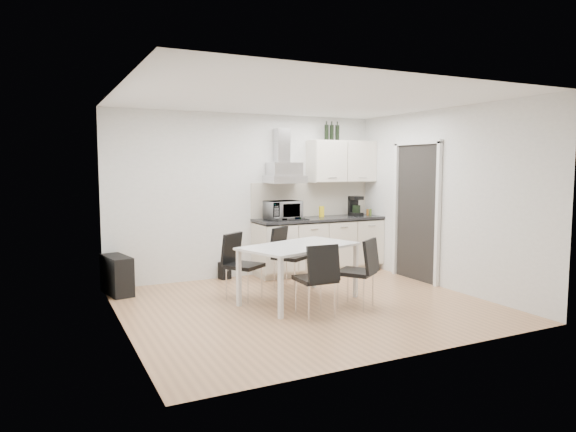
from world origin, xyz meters
The scene contains 15 objects.
ground centered at (0.00, 0.00, 0.00)m, with size 4.50×4.50×0.00m, color tan.
wall_back centered at (0.00, 2.00, 1.30)m, with size 4.50×0.10×2.60m, color white.
wall_front centered at (0.00, -2.00, 1.30)m, with size 4.50×0.10×2.60m, color white.
wall_left centered at (-2.25, 0.00, 1.30)m, with size 0.10×4.00×2.60m, color white.
wall_right centered at (2.25, 0.00, 1.30)m, with size 0.10×4.00×2.60m, color white.
ceiling centered at (0.00, 0.00, 2.60)m, with size 4.50×4.50×0.00m, color white.
doorway centered at (2.21, 0.55, 1.05)m, with size 0.08×1.04×2.10m, color white.
kitchenette centered at (1.18, 1.73, 0.83)m, with size 2.22×0.64×2.52m.
dining_table centered at (0.00, 0.20, 0.68)m, with size 1.71×1.30×0.75m.
chair_far_left centered at (-0.60, 0.63, 0.44)m, with size 0.44×0.50×0.88m, color black, non-canonical shape.
chair_far_right centered at (0.24, 0.94, 0.44)m, with size 0.44×0.50×0.88m, color black, non-canonical shape.
chair_near_left centered at (-0.14, -0.48, 0.44)m, with size 0.44×0.50×0.88m, color black, non-canonical shape.
chair_near_right centered at (0.50, -0.37, 0.44)m, with size 0.44×0.50×0.88m, color black, non-canonical shape.
guitar_amp centered at (-2.10, 1.65, 0.27)m, with size 0.39×0.68×0.54m.
floor_speaker centered at (-0.44, 1.90, 0.13)m, with size 0.16×0.14×0.27m, color black.
Camera 1 is at (-3.04, -5.67, 1.78)m, focal length 32.00 mm.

